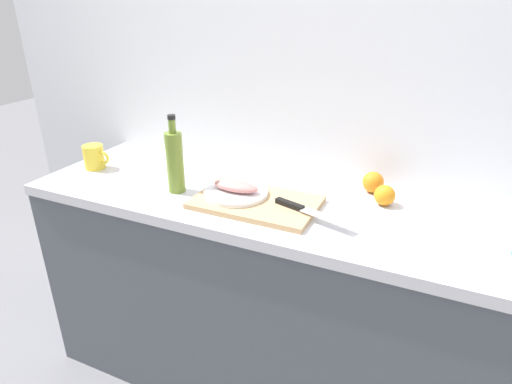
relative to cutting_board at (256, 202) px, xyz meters
name	(u,v)px	position (x,y,z in m)	size (l,w,h in m)	color
ground_plane	(283,383)	(0.10, 0.08, -0.91)	(12.00, 12.00, 0.00)	slate
back_wall	(322,88)	(0.10, 0.40, 0.34)	(3.20, 0.05, 2.50)	white
kitchen_counter	(286,301)	(0.10, 0.08, -0.46)	(2.00, 0.60, 0.90)	#4C5159
cutting_board	(256,202)	(0.00, 0.00, 0.00)	(0.43, 0.27, 0.02)	tan
white_plate	(236,193)	(-0.08, 0.01, 0.02)	(0.23, 0.23, 0.01)	white
fish_fillet	(236,186)	(-0.08, 0.01, 0.04)	(0.17, 0.07, 0.04)	tan
chef_knife	(302,209)	(0.18, -0.02, 0.02)	(0.29, 0.11, 0.02)	silver
olive_oil_bottle	(175,161)	(-0.32, -0.01, 0.11)	(0.06, 0.06, 0.29)	olive
coffee_mug_0	(94,157)	(-0.78, 0.04, 0.04)	(0.13, 0.09, 0.10)	yellow
orange_0	(373,182)	(0.35, 0.28, 0.03)	(0.08, 0.08, 0.08)	orange
orange_1	(385,195)	(0.41, 0.19, 0.03)	(0.07, 0.07, 0.07)	orange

